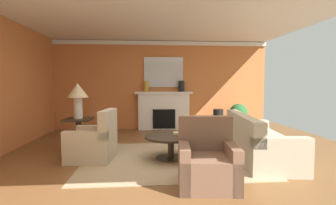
{
  "coord_description": "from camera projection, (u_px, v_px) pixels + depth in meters",
  "views": [
    {
      "loc": [
        -0.29,
        -4.78,
        1.42
      ],
      "look_at": [
        0.16,
        1.19,
        1.0
      ],
      "focal_mm": 27.38,
      "sensor_mm": 36.0,
      "label": 1
    }
  ],
  "objects": [
    {
      "name": "table_lamp",
      "position": [
        78.0,
        94.0,
        5.42
      ],
      "size": [
        0.44,
        0.44,
        0.75
      ],
      "color": "beige",
      "rests_on": "side_table"
    },
    {
      "name": "book_red_cover",
      "position": [
        179.0,
        133.0,
        5.02
      ],
      "size": [
        0.23,
        0.22,
        0.04
      ],
      "primitive_type": "cube",
      "rotation": [
        0.0,
        0.0,
        -0.13
      ],
      "color": "tan",
      "rests_on": "coffee_table"
    },
    {
      "name": "crown_moulding",
      "position": [
        158.0,
        43.0,
        8.04
      ],
      "size": [
        7.01,
        0.08,
        0.12
      ],
      "primitive_type": "cube",
      "color": "white"
    },
    {
      "name": "fireplace",
      "position": [
        164.0,
        112.0,
        8.07
      ],
      "size": [
        1.8,
        0.35,
        1.19
      ],
      "color": "white",
      "rests_on": "ground_plane"
    },
    {
      "name": "vase_tall_corner",
      "position": [
        218.0,
        120.0,
        7.92
      ],
      "size": [
        0.31,
        0.31,
        0.66
      ],
      "primitive_type": "cylinder",
      "color": "black",
      "rests_on": "ground_plane"
    },
    {
      "name": "sofa",
      "position": [
        258.0,
        144.0,
        4.87
      ],
      "size": [
        1.13,
        2.19,
        0.85
      ],
      "color": "#BCB299",
      "rests_on": "ground_plane"
    },
    {
      "name": "armchair_near_window",
      "position": [
        94.0,
        144.0,
        4.84
      ],
      "size": [
        0.88,
        0.88,
        0.95
      ],
      "color": "#C1B293",
      "rests_on": "ground_plane"
    },
    {
      "name": "ceiling_panel",
      "position": [
        163.0,
        12.0,
        4.97
      ],
      "size": [
        7.01,
        7.38,
        0.06
      ],
      "primitive_type": "cube",
      "color": "white"
    },
    {
      "name": "area_rug",
      "position": [
        171.0,
        159.0,
        4.9
      ],
      "size": [
        3.23,
        2.58,
        0.01
      ],
      "primitive_type": "cube",
      "color": "tan",
      "rests_on": "ground_plane"
    },
    {
      "name": "vase_mantel_right",
      "position": [
        181.0,
        86.0,
        8.01
      ],
      "size": [
        0.19,
        0.19,
        0.34
      ],
      "primitive_type": "cylinder",
      "color": "black",
      "rests_on": "fireplace"
    },
    {
      "name": "potted_plant",
      "position": [
        238.0,
        115.0,
        7.84
      ],
      "size": [
        0.56,
        0.56,
        0.83
      ],
      "color": "#A8754C",
      "rests_on": "ground_plane"
    },
    {
      "name": "coffee_table",
      "position": [
        171.0,
        142.0,
        4.88
      ],
      "size": [
        1.0,
        1.0,
        0.45
      ],
      "color": "#2D2319",
      "rests_on": "ground_plane"
    },
    {
      "name": "vase_mantel_left",
      "position": [
        146.0,
        86.0,
        7.93
      ],
      "size": [
        0.16,
        0.16,
        0.33
      ],
      "primitive_type": "cylinder",
      "color": "#B7892D",
      "rests_on": "fireplace"
    },
    {
      "name": "ground_plane",
      "position": [
        164.0,
        159.0,
        4.88
      ],
      "size": [
        8.82,
        8.82,
        0.0
      ],
      "primitive_type": "plane",
      "color": "brown"
    },
    {
      "name": "wall_fireplace",
      "position": [
        158.0,
        85.0,
        8.21
      ],
      "size": [
        7.01,
        0.12,
        2.8
      ],
      "primitive_type": "cube",
      "color": "#CC723D",
      "rests_on": "ground_plane"
    },
    {
      "name": "mantel_mirror",
      "position": [
        164.0,
        72.0,
        8.11
      ],
      "size": [
        1.24,
        0.04,
        0.94
      ],
      "primitive_type": "cube",
      "color": "silver"
    },
    {
      "name": "side_table",
      "position": [
        79.0,
        132.0,
        5.48
      ],
      "size": [
        0.56,
        0.56,
        0.7
      ],
      "color": "#2D2319",
      "rests_on": "ground_plane"
    },
    {
      "name": "armchair_facing_fireplace",
      "position": [
        207.0,
        164.0,
        3.61
      ],
      "size": [
        0.87,
        0.87,
        0.95
      ],
      "color": "brown",
      "rests_on": "ground_plane"
    }
  ]
}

